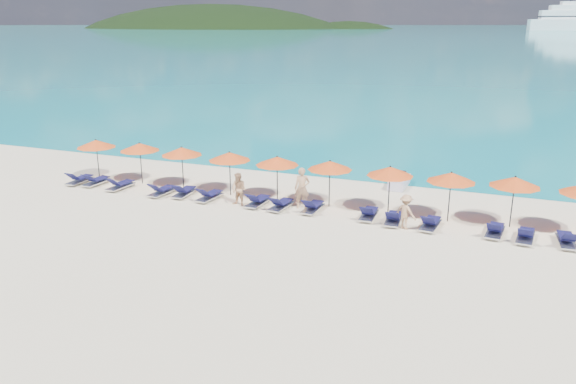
% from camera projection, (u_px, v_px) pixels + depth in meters
% --- Properties ---
extents(ground, '(1400.00, 1400.00, 0.00)m').
position_uv_depth(ground, '(261.00, 241.00, 22.52)').
color(ground, beige).
extents(sea, '(1600.00, 1300.00, 0.01)m').
position_uv_depth(sea, '(506.00, 28.00, 610.64)').
color(sea, '#1FA9B2').
rests_on(sea, ground).
extents(headland_main, '(374.00, 242.00, 126.50)m').
position_uv_depth(headland_main, '(211.00, 64.00, 618.72)').
color(headland_main, black).
rests_on(headland_main, ground).
extents(headland_small, '(162.00, 126.00, 85.50)m').
position_uv_depth(headland_small, '(347.00, 64.00, 583.73)').
color(headland_small, black).
rests_on(headland_small, ground).
extents(jetski, '(0.84, 2.14, 0.75)m').
position_uv_depth(jetski, '(399.00, 181.00, 29.72)').
color(jetski, silver).
rests_on(jetski, ground).
extents(beachgoer_a, '(0.81, 0.63, 1.95)m').
position_uv_depth(beachgoer_a, '(302.00, 188.00, 26.18)').
color(beachgoer_a, tan).
rests_on(beachgoer_a, ground).
extents(beachgoer_b, '(0.84, 0.56, 1.60)m').
position_uv_depth(beachgoer_b, '(239.00, 189.00, 26.60)').
color(beachgoer_b, tan).
rests_on(beachgoer_b, ground).
extents(beachgoer_c, '(1.07, 0.84, 1.51)m').
position_uv_depth(beachgoer_c, '(406.00, 212.00, 23.64)').
color(beachgoer_c, tan).
rests_on(beachgoer_c, ground).
extents(umbrella_0, '(2.10, 2.10, 2.28)m').
position_uv_depth(umbrella_0, '(96.00, 144.00, 30.69)').
color(umbrella_0, black).
rests_on(umbrella_0, ground).
extents(umbrella_1, '(2.10, 2.10, 2.28)m').
position_uv_depth(umbrella_1, '(140.00, 147.00, 29.89)').
color(umbrella_1, black).
rests_on(umbrella_1, ground).
extents(umbrella_2, '(2.10, 2.10, 2.28)m').
position_uv_depth(umbrella_2, '(182.00, 151.00, 28.91)').
color(umbrella_2, black).
rests_on(umbrella_2, ground).
extents(umbrella_3, '(2.10, 2.10, 2.28)m').
position_uv_depth(umbrella_3, '(229.00, 156.00, 27.83)').
color(umbrella_3, black).
rests_on(umbrella_3, ground).
extents(umbrella_4, '(2.10, 2.10, 2.28)m').
position_uv_depth(umbrella_4, '(277.00, 161.00, 26.93)').
color(umbrella_4, black).
rests_on(umbrella_4, ground).
extents(umbrella_5, '(2.10, 2.10, 2.28)m').
position_uv_depth(umbrella_5, '(330.00, 165.00, 26.11)').
color(umbrella_5, black).
rests_on(umbrella_5, ground).
extents(umbrella_6, '(2.10, 2.10, 2.28)m').
position_uv_depth(umbrella_6, '(390.00, 171.00, 25.08)').
color(umbrella_6, black).
rests_on(umbrella_6, ground).
extents(umbrella_7, '(2.10, 2.10, 2.28)m').
position_uv_depth(umbrella_7, '(451.00, 177.00, 24.14)').
color(umbrella_7, black).
rests_on(umbrella_7, ground).
extents(umbrella_8, '(2.10, 2.10, 2.28)m').
position_uv_depth(umbrella_8, '(515.00, 182.00, 23.46)').
color(umbrella_8, black).
rests_on(umbrella_8, ground).
extents(lounger_0, '(0.63, 1.70, 0.66)m').
position_uv_depth(lounger_0, '(80.00, 179.00, 30.38)').
color(lounger_0, silver).
rests_on(lounger_0, ground).
extents(lounger_1, '(0.71, 1.73, 0.66)m').
position_uv_depth(lounger_1, '(96.00, 181.00, 30.10)').
color(lounger_1, silver).
rests_on(lounger_1, ground).
extents(lounger_2, '(0.76, 1.75, 0.66)m').
position_uv_depth(lounger_2, '(120.00, 185.00, 29.36)').
color(lounger_2, silver).
rests_on(lounger_2, ground).
extents(lounger_3, '(0.76, 1.75, 0.66)m').
position_uv_depth(lounger_3, '(162.00, 191.00, 28.36)').
color(lounger_3, silver).
rests_on(lounger_3, ground).
extents(lounger_4, '(0.72, 1.74, 0.66)m').
position_uv_depth(lounger_4, '(184.00, 192.00, 28.19)').
color(lounger_4, silver).
rests_on(lounger_4, ground).
extents(lounger_5, '(0.78, 1.75, 0.66)m').
position_uv_depth(lounger_5, '(209.00, 195.00, 27.57)').
color(lounger_5, silver).
rests_on(lounger_5, ground).
extents(lounger_6, '(0.71, 1.73, 0.66)m').
position_uv_depth(lounger_6, '(258.00, 201.00, 26.74)').
color(lounger_6, silver).
rests_on(lounger_6, ground).
extents(lounger_7, '(0.79, 1.75, 0.66)m').
position_uv_depth(lounger_7, '(281.00, 204.00, 26.24)').
color(lounger_7, silver).
rests_on(lounger_7, ground).
extents(lounger_8, '(0.69, 1.73, 0.66)m').
position_uv_depth(lounger_8, '(313.00, 207.00, 25.91)').
color(lounger_8, silver).
rests_on(lounger_8, ground).
extents(lounger_9, '(0.67, 1.72, 0.66)m').
position_uv_depth(lounger_9, '(369.00, 213.00, 25.01)').
color(lounger_9, silver).
rests_on(lounger_9, ground).
extents(lounger_10, '(0.73, 1.74, 0.66)m').
position_uv_depth(lounger_10, '(393.00, 218.00, 24.41)').
color(lounger_10, silver).
rests_on(lounger_10, ground).
extents(lounger_11, '(0.79, 1.75, 0.66)m').
position_uv_depth(lounger_11, '(430.00, 223.00, 23.81)').
color(lounger_11, silver).
rests_on(lounger_11, ground).
extents(lounger_12, '(0.78, 1.75, 0.66)m').
position_uv_depth(lounger_12, '(495.00, 230.00, 23.03)').
color(lounger_12, silver).
rests_on(lounger_12, ground).
extents(lounger_13, '(0.78, 1.75, 0.66)m').
position_uv_depth(lounger_13, '(526.00, 235.00, 22.46)').
color(lounger_13, silver).
rests_on(lounger_13, ground).
extents(lounger_14, '(0.75, 1.74, 0.66)m').
position_uv_depth(lounger_14, '(567.00, 240.00, 22.02)').
color(lounger_14, silver).
rests_on(lounger_14, ground).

